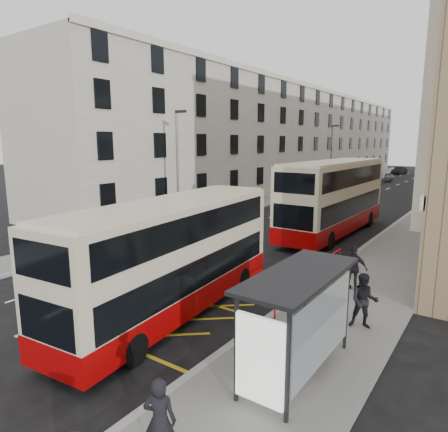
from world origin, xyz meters
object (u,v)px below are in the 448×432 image
Objects in this scene: street_lamp_far at (332,153)px; car_dark at (399,171)px; bus_shelter at (297,306)px; pedestrian_near at (160,421)px; double_decker_front at (173,257)px; pedestrian_far at (354,268)px; street_lamp_near at (178,163)px; double_decker_rear at (334,197)px; pedestrian_mid at (364,301)px; car_red at (433,175)px; car_silver at (382,177)px; white_van at (349,183)px.

car_dark is at bearing 85.32° from street_lamp_far.
bus_shelter is at bearing -69.98° from car_dark.
double_decker_front is at bearing -77.44° from pedestrian_near.
pedestrian_far is at bearing 44.85° from double_decker_front.
street_lamp_far is at bearing 90.00° from street_lamp_near.
street_lamp_near is at bearing -21.75° from pedestrian_far.
pedestrian_mid is (5.68, -12.93, -1.41)m from double_decker_rear.
pedestrian_far is 66.25m from car_dark.
street_lamp_far is 38.10m from pedestrian_far.
pedestrian_far is at bearing 96.11° from bus_shelter.
car_red is at bearing 79.91° from street_lamp_near.
street_lamp_near is 15.32m from pedestrian_far.
bus_shelter reaches higher than pedestrian_far.
pedestrian_near is at bearing -65.78° from car_silver.
pedestrian_near is at bearing 79.01° from car_red.
pedestrian_near is at bearing 88.01° from pedestrian_far.
street_lamp_far is at bearing 93.40° from pedestrian_mid.
pedestrian_near is 49.64m from white_van.
double_decker_rear is 55.97m from car_dark.
pedestrian_mid is (15.24, -38.46, -3.58)m from street_lamp_far.
street_lamp_far is 4.42× the size of pedestrian_mid.
street_lamp_far is 27.35m from double_decker_rear.
street_lamp_far reaches higher than car_dark.
street_lamp_near reaches higher than pedestrian_far.
white_van is (-12.07, 37.26, -0.40)m from pedestrian_far.
double_decker_front reaches higher than pedestrian_near.
street_lamp_near reaches higher than bus_shelter.
car_silver is at bearing 74.51° from street_lamp_far.
pedestrian_mid reaches higher than car_red.
pedestrian_near is at bearing -92.72° from white_van.
car_dark is (-6.84, 70.84, -1.39)m from double_decker_front.
pedestrian_far is 49.16m from car_silver.
car_red is at bearing 72.64° from car_silver.
car_dark is (-11.48, 65.25, -0.37)m from pedestrian_far.
double_decker_front is 2.41× the size of car_silver.
street_lamp_near is at bearing 125.03° from double_decker_front.
white_van is 1.14× the size of car_dark.
street_lamp_far is 4.34× the size of pedestrian_far.
street_lamp_far reaches higher than car_silver.
pedestrian_near reaches higher than car_red.
car_silver is (-11.16, 55.15, -1.40)m from bus_shelter.
white_van is (-11.88, 48.20, -0.34)m from pedestrian_near.
street_lamp_near and street_lamp_far have the same top height.
pedestrian_near is at bearing -71.16° from car_dark.
car_dark is at bearing 97.98° from double_decker_rear.
pedestrian_near is 0.32× the size of car_red.
double_decker_rear is 2.27× the size of car_red.
street_lamp_near is 4.42× the size of pedestrian_mid.
street_lamp_near reaches higher than double_decker_front.
white_van is at bearing -103.34° from pedestrian_near.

